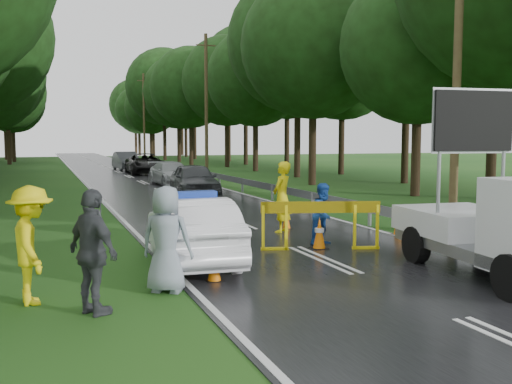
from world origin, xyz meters
name	(u,v)px	position (x,y,z in m)	size (l,w,h in m)	color
ground	(322,260)	(0.00, 0.00, 0.00)	(160.00, 160.00, 0.00)	#174513
road	(129,176)	(0.00, 30.00, 0.01)	(7.00, 140.00, 0.02)	black
guardrail	(181,168)	(3.70, 29.67, 0.55)	(0.12, 60.06, 0.70)	gray
utility_pole_near	(458,54)	(5.20, 2.00, 5.06)	(1.40, 0.24, 10.00)	#4B3823
utility_pole_mid	(206,105)	(5.20, 28.00, 5.06)	(1.40, 0.24, 10.00)	#4B3823
utility_pole_far	(144,118)	(5.20, 54.00, 5.06)	(1.40, 0.24, 10.00)	#4B3823
police_sedan	(192,231)	(-2.80, 0.71, 0.71)	(1.82, 4.41, 1.56)	white
work_truck	(508,228)	(2.48, -2.82, 1.00)	(2.52, 4.82, 3.69)	gray
barrier	(321,214)	(0.46, 1.00, 0.90)	(2.78, 0.91, 1.20)	yellow
officer	(282,197)	(0.63, 3.77, 1.03)	(0.75, 0.49, 2.05)	#FFEA0D
civilian	(324,214)	(0.88, 1.64, 0.79)	(0.77, 0.60, 1.58)	#1B4FB3
bystander_left	(31,245)	(-6.00, -1.32, 0.97)	(1.26, 0.72, 1.95)	yellow
bystander_mid	(93,252)	(-5.11, -2.30, 0.97)	(1.14, 0.47, 1.95)	#393C40
bystander_right	(166,239)	(-3.80, -1.41, 0.94)	(0.92, 0.60, 1.89)	gray
queue_car_first	(194,180)	(0.80, 14.47, 0.78)	(1.85, 4.60, 1.57)	#393C40
queue_car_second	(172,174)	(1.25, 21.51, 0.68)	(1.90, 4.68, 1.36)	#9FA3A7
queue_car_third	(146,164)	(1.66, 32.58, 0.79)	(2.62, 5.68, 1.58)	black
queue_car_fourth	(126,161)	(1.01, 38.58, 0.79)	(1.68, 4.82, 1.59)	#3F4247
cone_near_left	(214,265)	(-2.81, -1.00, 0.32)	(0.31, 0.31, 0.66)	black
cone_center	(319,234)	(0.50, 1.15, 0.38)	(0.37, 0.37, 0.79)	black
cone_far	(286,219)	(1.00, 4.30, 0.31)	(0.30, 0.30, 0.64)	black
cone_left_mid	(186,243)	(-2.75, 1.51, 0.31)	(0.30, 0.30, 0.64)	black
cone_right	(399,223)	(3.50, 2.16, 0.36)	(0.35, 0.35, 0.75)	black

